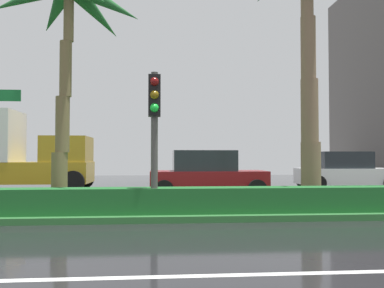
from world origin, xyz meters
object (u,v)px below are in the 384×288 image
Objects in this scene: car_in_traffic_third at (344,171)px; car_in_traffic_second at (207,174)px; traffic_signal_median_right at (154,116)px; palm_tree_centre_left at (68,12)px; box_truck_lead at (13,155)px.

car_in_traffic_second is at bearing -156.79° from car_in_traffic_third.
traffic_signal_median_right is at bearing -135.08° from car_in_traffic_third.
car_in_traffic_second is 1.00× the size of car_in_traffic_third.
box_truck_lead is (-3.87, 7.40, -3.70)m from palm_tree_centre_left.
palm_tree_centre_left is 1.92× the size of traffic_signal_median_right.
car_in_traffic_third is (6.71, 2.87, 0.00)m from car_in_traffic_second.
box_truck_lead is 14.75m from car_in_traffic_third.
car_in_traffic_third is at bearing 34.00° from palm_tree_centre_left.
car_in_traffic_third is at bearing -0.29° from box_truck_lead.
box_truck_lead reaches higher than car_in_traffic_third.
box_truck_lead is 1.49× the size of car_in_traffic_third.
palm_tree_centre_left is at bearing -133.03° from car_in_traffic_second.
box_truck_lead reaches higher than car_in_traffic_second.
traffic_signal_median_right reaches higher than car_in_traffic_third.
box_truck_lead reaches higher than traffic_signal_median_right.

